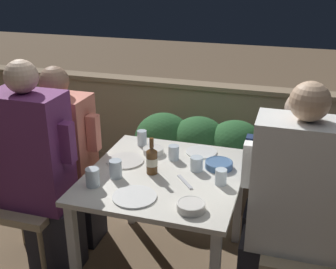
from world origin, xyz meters
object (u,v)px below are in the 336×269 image
at_px(person_coral_top, 67,158).
at_px(chair_left_near, 14,189).
at_px(chair_left_far, 43,166).
at_px(person_navy_jumper, 286,192).
at_px(person_purple_stripe, 38,172).
at_px(beer_bottle, 152,160).
at_px(chair_right_far, 320,208).
at_px(chair_right_near, 325,238).
at_px(potted_plant, 46,150).
at_px(person_white_polo, 289,209).

bearing_deg(person_coral_top, chair_left_near, -120.50).
bearing_deg(chair_left_far, person_navy_jumper, -0.16).
bearing_deg(chair_left_far, person_purple_stripe, -58.82).
bearing_deg(beer_bottle, chair_left_far, 169.17).
bearing_deg(person_purple_stripe, person_navy_jumper, 12.65).
xyz_separation_m(person_coral_top, chair_right_far, (1.64, -0.00, -0.09)).
bearing_deg(person_purple_stripe, chair_left_near, 180.00).
relative_size(person_purple_stripe, chair_right_near, 1.55).
height_order(person_coral_top, potted_plant, person_coral_top).
distance_m(person_navy_jumper, beer_bottle, 0.81).
bearing_deg(potted_plant, beer_bottle, -29.77).
bearing_deg(beer_bottle, person_navy_jumper, 11.84).
bearing_deg(potted_plant, chair_left_near, -69.53).
distance_m(chair_left_near, person_coral_top, 0.39).
bearing_deg(person_coral_top, chair_left_far, -180.00).
bearing_deg(chair_right_far, chair_left_near, -170.00).
height_order(chair_left_near, person_coral_top, person_coral_top).
relative_size(person_coral_top, chair_right_far, 1.42).
bearing_deg(chair_left_near, chair_left_far, 90.77).
distance_m(person_purple_stripe, chair_left_far, 0.41).
distance_m(person_coral_top, chair_right_far, 1.64).
bearing_deg(chair_left_near, beer_bottle, 10.60).
xyz_separation_m(person_white_polo, potted_plant, (-1.97, 0.80, -0.29)).
bearing_deg(potted_plant, chair_left_far, -58.77).
bearing_deg(person_white_polo, person_purple_stripe, -178.80).
xyz_separation_m(chair_left_far, potted_plant, (-0.31, 0.51, -0.14)).
relative_size(chair_right_near, person_white_polo, 0.65).
distance_m(chair_right_near, person_navy_jumper, 0.37).
distance_m(chair_right_near, potted_plant, 2.32).
xyz_separation_m(beer_bottle, potted_plant, (-1.18, 0.67, -0.39)).
bearing_deg(person_coral_top, potted_plant, 134.91).
bearing_deg(chair_right_far, person_coral_top, 179.84).
relative_size(chair_left_near, chair_left_far, 1.00).
distance_m(beer_bottle, potted_plant, 1.41).
distance_m(person_coral_top, person_navy_jumper, 1.44).
relative_size(person_white_polo, chair_right_far, 1.54).
xyz_separation_m(person_white_polo, chair_right_far, (0.18, 0.29, -0.14)).
height_order(chair_left_far, person_navy_jumper, person_navy_jumper).
relative_size(chair_left_near, person_navy_jumper, 0.72).
bearing_deg(person_navy_jumper, chair_left_near, -168.81).
xyz_separation_m(chair_right_far, potted_plant, (-2.15, 0.51, -0.14)).
height_order(chair_right_near, person_white_polo, person_white_polo).
height_order(person_purple_stripe, person_white_polo, person_purple_stripe).
bearing_deg(chair_left_far, chair_right_far, -0.14).
height_order(chair_left_far, chair_right_near, same).
bearing_deg(chair_right_near, beer_bottle, 172.45).
relative_size(chair_left_near, beer_bottle, 3.95).
relative_size(person_purple_stripe, chair_left_far, 1.55).
bearing_deg(person_white_polo, chair_right_far, 59.13).
xyz_separation_m(chair_left_far, beer_bottle, (0.87, -0.17, 0.25)).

